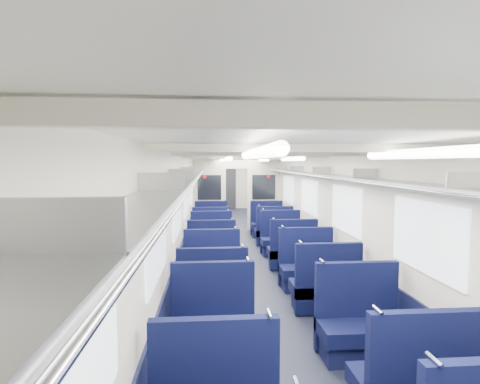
% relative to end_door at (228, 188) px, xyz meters
% --- Properties ---
extents(floor, '(2.80, 18.00, 0.01)m').
position_rel_end_door_xyz_m(floor, '(0.00, -8.94, -1.00)').
color(floor, black).
rests_on(floor, ground).
extents(ceiling, '(2.80, 18.00, 0.01)m').
position_rel_end_door_xyz_m(ceiling, '(0.00, -8.94, 1.35)').
color(ceiling, silver).
rests_on(ceiling, wall_left).
extents(wall_left, '(0.02, 18.00, 2.35)m').
position_rel_end_door_xyz_m(wall_left, '(-1.40, -8.94, 0.18)').
color(wall_left, beige).
rests_on(wall_left, floor).
extents(dado_left, '(0.03, 17.90, 0.70)m').
position_rel_end_door_xyz_m(dado_left, '(-1.39, -8.94, -0.65)').
color(dado_left, black).
rests_on(dado_left, floor).
extents(wall_right, '(0.02, 18.00, 2.35)m').
position_rel_end_door_xyz_m(wall_right, '(1.40, -8.94, 0.18)').
color(wall_right, beige).
rests_on(wall_right, floor).
extents(dado_right, '(0.03, 17.90, 0.70)m').
position_rel_end_door_xyz_m(dado_right, '(1.39, -8.94, -0.65)').
color(dado_right, black).
rests_on(dado_right, floor).
extents(wall_far, '(2.80, 0.02, 2.35)m').
position_rel_end_door_xyz_m(wall_far, '(0.00, 0.06, 0.18)').
color(wall_far, beige).
rests_on(wall_far, floor).
extents(luggage_rack_left, '(0.36, 17.40, 0.18)m').
position_rel_end_door_xyz_m(luggage_rack_left, '(-1.21, -8.94, 0.97)').
color(luggage_rack_left, '#B2B5BA').
rests_on(luggage_rack_left, wall_left).
extents(luggage_rack_right, '(0.36, 17.40, 0.18)m').
position_rel_end_door_xyz_m(luggage_rack_right, '(1.21, -8.94, 0.97)').
color(luggage_rack_right, '#B2B5BA').
rests_on(luggage_rack_right, wall_right).
extents(windows, '(2.78, 15.60, 0.75)m').
position_rel_end_door_xyz_m(windows, '(0.00, -9.40, 0.42)').
color(windows, white).
rests_on(windows, wall_left).
extents(ceiling_fittings, '(2.70, 16.06, 0.11)m').
position_rel_end_door_xyz_m(ceiling_fittings, '(0.00, -9.20, 1.29)').
color(ceiling_fittings, beige).
rests_on(ceiling_fittings, ceiling).
extents(end_door, '(0.75, 0.06, 2.00)m').
position_rel_end_door_xyz_m(end_door, '(0.00, 0.00, 0.00)').
color(end_door, black).
rests_on(end_door, floor).
extents(bulkhead, '(2.80, 0.10, 2.35)m').
position_rel_end_door_xyz_m(bulkhead, '(-0.00, -5.79, 0.23)').
color(bulkhead, beige).
rests_on(bulkhead, floor).
extents(seat_6, '(0.97, 0.54, 1.09)m').
position_rel_end_door_xyz_m(seat_6, '(-0.83, -13.69, -0.67)').
color(seat_6, '#0B1036').
rests_on(seat_6, floor).
extents(seat_7, '(0.97, 0.54, 1.09)m').
position_rel_end_door_xyz_m(seat_7, '(0.83, -13.83, -0.67)').
color(seat_7, '#0B1036').
rests_on(seat_7, floor).
extents(seat_8, '(0.97, 0.54, 1.09)m').
position_rel_end_door_xyz_m(seat_8, '(-0.83, -12.71, -0.67)').
color(seat_8, '#0B1036').
rests_on(seat_8, floor).
extents(seat_9, '(0.97, 0.54, 1.09)m').
position_rel_end_door_xyz_m(seat_9, '(0.83, -12.55, -0.67)').
color(seat_9, '#0B1036').
rests_on(seat_9, floor).
extents(seat_10, '(0.97, 0.54, 1.09)m').
position_rel_end_door_xyz_m(seat_10, '(-0.83, -11.56, -0.67)').
color(seat_10, '#0B1036').
rests_on(seat_10, floor).
extents(seat_11, '(0.97, 0.54, 1.09)m').
position_rel_end_door_xyz_m(seat_11, '(0.83, -11.51, -0.67)').
color(seat_11, '#0B1036').
rests_on(seat_11, floor).
extents(seat_12, '(0.97, 0.54, 1.09)m').
position_rel_end_door_xyz_m(seat_12, '(-0.83, -10.26, -0.67)').
color(seat_12, '#0B1036').
rests_on(seat_12, floor).
extents(seat_13, '(0.97, 0.54, 1.09)m').
position_rel_end_door_xyz_m(seat_13, '(0.83, -10.30, -0.67)').
color(seat_13, '#0B1036').
rests_on(seat_13, floor).
extents(seat_14, '(0.97, 0.54, 1.09)m').
position_rel_end_door_xyz_m(seat_14, '(-0.83, -9.14, -0.67)').
color(seat_14, '#0B1036').
rests_on(seat_14, floor).
extents(seat_15, '(0.97, 0.54, 1.09)m').
position_rel_end_door_xyz_m(seat_15, '(0.83, -9.09, -0.67)').
color(seat_15, '#0B1036').
rests_on(seat_15, floor).
extents(seat_16, '(0.97, 0.54, 1.09)m').
position_rel_end_door_xyz_m(seat_16, '(-0.83, -8.09, -0.67)').
color(seat_16, '#0B1036').
rests_on(seat_16, floor).
extents(seat_17, '(0.97, 0.54, 1.09)m').
position_rel_end_door_xyz_m(seat_17, '(0.83, -8.05, -0.67)').
color(seat_17, '#0B1036').
rests_on(seat_17, floor).
extents(seat_18, '(0.97, 0.54, 1.09)m').
position_rel_end_door_xyz_m(seat_18, '(-0.83, -6.82, -0.67)').
color(seat_18, '#0B1036').
rests_on(seat_18, floor).
extents(seat_19, '(0.97, 0.54, 1.09)m').
position_rel_end_door_xyz_m(seat_19, '(0.83, -6.88, -0.67)').
color(seat_19, '#0B1036').
rests_on(seat_19, floor).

